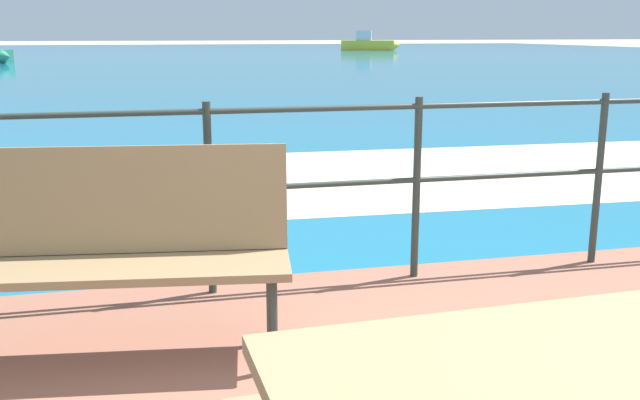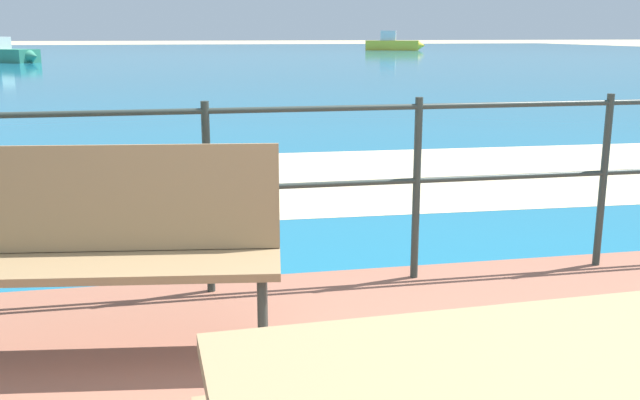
# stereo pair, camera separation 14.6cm
# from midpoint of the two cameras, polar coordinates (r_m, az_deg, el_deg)

# --- Properties ---
(sea_water) EXTENTS (90.00, 90.00, 0.01)m
(sea_water) POSITION_cam_midpoint_polar(r_m,az_deg,el_deg) (41.45, -10.37, 10.97)
(sea_water) COLOR #196B8E
(sea_water) RESTS_ON ground
(beach_strip) EXTENTS (54.07, 4.68, 0.01)m
(beach_strip) POSITION_cam_midpoint_polar(r_m,az_deg,el_deg) (7.25, -4.66, 1.52)
(beach_strip) COLOR beige
(beach_strip) RESTS_ON ground
(park_bench) EXTENTS (1.63, 0.62, 0.92)m
(park_bench) POSITION_cam_midpoint_polar(r_m,az_deg,el_deg) (3.26, -16.00, -2.72)
(park_bench) COLOR #8C704C
(park_bench) RESTS_ON patio_paving
(railing_fence) EXTENTS (5.94, 0.04, 1.05)m
(railing_fence) POSITION_cam_midpoint_polar(r_m,az_deg,el_deg) (3.97, 0.67, 2.31)
(railing_fence) COLOR #2D3833
(railing_fence) RESTS_ON patio_paving
(boat_near) EXTENTS (4.15, 3.92, 1.21)m
(boat_near) POSITION_cam_midpoint_polar(r_m,az_deg,el_deg) (38.86, -23.78, 10.55)
(boat_near) COLOR #338466
(boat_near) RESTS_ON sea_water
(boat_mid) EXTENTS (4.64, 2.34, 1.52)m
(boat_mid) POSITION_cam_midpoint_polar(r_m,az_deg,el_deg) (58.43, 5.90, 12.20)
(boat_mid) COLOR yellow
(boat_mid) RESTS_ON sea_water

